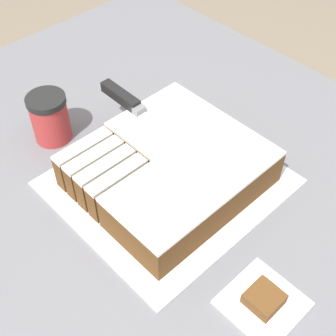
% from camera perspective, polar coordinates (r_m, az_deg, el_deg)
% --- Properties ---
extents(countertop, '(1.40, 1.10, 0.91)m').
position_cam_1_polar(countertop, '(1.26, 0.69, -17.67)').
color(countertop, slate).
rests_on(countertop, ground_plane).
extents(cake_board, '(0.37, 0.39, 0.01)m').
position_cam_1_polar(cake_board, '(0.90, 0.00, -1.78)').
color(cake_board, silver).
rests_on(cake_board, countertop).
extents(cake, '(0.29, 0.32, 0.08)m').
position_cam_1_polar(cake, '(0.87, 0.36, 0.01)').
color(cake, brown).
rests_on(cake, cake_board).
extents(knife, '(0.31, 0.02, 0.02)m').
position_cam_1_polar(knife, '(0.94, -4.40, 7.68)').
color(knife, silver).
rests_on(knife, cake).
extents(coffee_cup, '(0.08, 0.08, 0.11)m').
position_cam_1_polar(coffee_cup, '(0.99, -14.20, 5.96)').
color(coffee_cup, '#B23333').
rests_on(coffee_cup, countertop).
extents(paper_napkin, '(0.11, 0.11, 0.01)m').
position_cam_1_polar(paper_napkin, '(0.78, 11.45, -15.83)').
color(paper_napkin, white).
rests_on(paper_napkin, countertop).
extents(brownie, '(0.05, 0.05, 0.02)m').
position_cam_1_polar(brownie, '(0.76, 11.61, -15.34)').
color(brownie, brown).
rests_on(brownie, paper_napkin).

